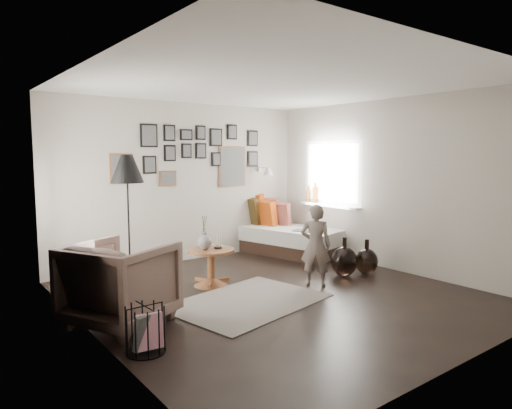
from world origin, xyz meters
TOP-DOWN VIEW (x-y plane):
  - ground at (0.00, 0.00)m, footprint 4.80×4.80m
  - wall_back at (0.00, 2.40)m, footprint 4.50×0.00m
  - wall_front at (0.00, -2.40)m, footprint 4.50×0.00m
  - wall_left at (-2.25, 0.00)m, footprint 0.00×4.80m
  - wall_right at (2.25, 0.00)m, footprint 0.00×4.80m
  - ceiling at (0.00, 0.00)m, footprint 4.80×4.80m
  - door_left at (-2.23, 1.20)m, footprint 0.00×2.14m
  - window_right at (2.18, 1.34)m, footprint 0.15×1.32m
  - gallery_wall at (0.29, 2.38)m, footprint 2.74×0.03m
  - wall_sconce at (1.55, 2.13)m, footprint 0.18×0.36m
  - rug at (-0.45, 0.01)m, footprint 2.04×1.61m
  - pedestal_table at (-0.43, 0.87)m, footprint 0.63×0.63m
  - vase at (-0.51, 0.89)m, footprint 0.18×0.18m
  - candles at (-0.32, 0.87)m, footprint 0.11×0.11m
  - daybed at (1.68, 1.92)m, footprint 1.35×2.26m
  - magazine_on_daybed at (1.63, 1.27)m, footprint 0.34×0.38m
  - armchair at (-1.92, 0.22)m, footprint 1.28×1.27m
  - armchair_cushion at (-1.89, 0.27)m, footprint 0.53×0.54m
  - floor_lamp at (-1.43, 1.21)m, footprint 0.41×0.41m
  - magazine_basket at (-2.00, -0.57)m, footprint 0.35×0.35m
  - demijohn_large at (1.35, 0.10)m, footprint 0.38×0.38m
  - demijohn_small at (1.70, -0.02)m, footprint 0.34×0.34m
  - child at (0.67, -0.00)m, footprint 0.47×0.48m

SIDE VIEW (x-z plane):
  - ground at x=0.00m, z-range 0.00..0.00m
  - rug at x=-0.45m, z-range 0.00..0.01m
  - demijohn_small at x=1.70m, z-range -0.06..0.46m
  - magazine_basket at x=-2.00m, z-range 0.00..0.42m
  - demijohn_large at x=1.35m, z-range -0.06..0.51m
  - pedestal_table at x=-0.43m, z-range -0.02..0.48m
  - daybed at x=1.68m, z-range -0.19..0.84m
  - armchair at x=-1.92m, z-range 0.00..0.87m
  - armchair_cushion at x=-1.89m, z-range 0.39..0.57m
  - magazine_on_daybed at x=1.63m, z-range 0.48..0.49m
  - child at x=0.67m, z-range 0.00..1.11m
  - candles at x=-0.32m, z-range 0.49..0.73m
  - vase at x=-0.51m, z-range 0.41..0.86m
  - window_right at x=2.18m, z-range 0.28..1.58m
  - door_left at x=-2.23m, z-range -0.02..2.12m
  - wall_back at x=0.00m, z-range -0.95..3.55m
  - wall_front at x=0.00m, z-range -0.95..3.55m
  - wall_left at x=-2.25m, z-range -1.10..3.70m
  - wall_right at x=2.25m, z-range -1.10..3.70m
  - wall_sconce at x=1.55m, z-range 1.38..1.54m
  - floor_lamp at x=-1.43m, z-range 0.64..2.40m
  - gallery_wall at x=0.29m, z-range 1.20..2.28m
  - ceiling at x=0.00m, z-range 2.60..2.60m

